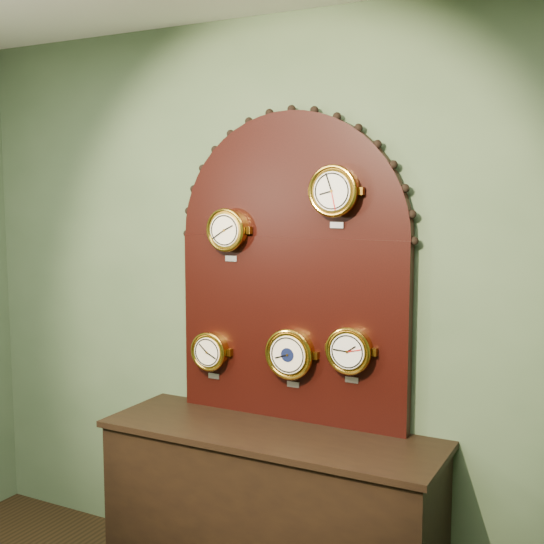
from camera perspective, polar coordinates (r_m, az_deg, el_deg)
The scene contains 8 objects.
wall_back at distance 3.46m, azimuth 1.92°, elevation -2.55°, with size 4.00×4.00×0.00m, color #475D40.
shop_counter at distance 3.53m, azimuth -0.16°, elevation -19.42°, with size 1.60×0.50×0.80m, color black.
display_board at distance 3.39m, azimuth 1.57°, elevation 1.11°, with size 1.26×0.06×1.53m.
roman_clock at distance 3.47m, azimuth -3.64°, elevation 3.43°, with size 0.22×0.08×0.27m.
arabic_clock at distance 3.21m, azimuth 5.11°, elevation 6.58°, with size 0.24×0.08×0.29m.
hygrometer at distance 3.62m, azimuth -5.05°, elevation -6.44°, with size 0.20×0.08×0.25m.
barometer at distance 3.39m, azimuth 1.50°, elevation -6.67°, with size 0.25×0.08×0.30m.
tide_clock at distance 3.26m, azimuth 6.35°, elevation -6.36°, with size 0.22×0.08×0.27m.
Camera 1 is at (1.48, -0.58, 1.94)m, focal length 46.19 mm.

